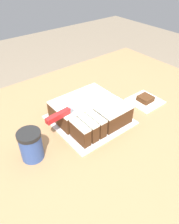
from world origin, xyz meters
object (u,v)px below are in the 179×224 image
at_px(cake_board, 90,120).
at_px(cake, 90,111).
at_px(knife, 65,113).
at_px(brownie, 145,99).
at_px(coffee_cup, 31,145).

xyz_separation_m(cake_board, cake, (0.00, 0.00, 0.04)).
relative_size(knife, brownie, 4.71).
xyz_separation_m(cake_board, coffee_cup, (-0.29, -0.04, 0.06)).
bearing_deg(cake_board, knife, 177.35).
relative_size(cake_board, cake, 1.17).
bearing_deg(cake, cake_board, -135.65).
bearing_deg(coffee_cup, cake, 7.59).
bearing_deg(cake, knife, 179.08).
xyz_separation_m(cake, brownie, (0.30, -0.06, -0.03)).
bearing_deg(brownie, knife, 171.74).
distance_m(cake_board, cake, 0.04).
relative_size(coffee_cup, brownie, 1.82).
xyz_separation_m(cake, knife, (-0.12, 0.00, 0.05)).
bearing_deg(cake, coffee_cup, -172.41).
distance_m(coffee_cup, brownie, 0.60).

